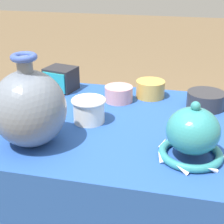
# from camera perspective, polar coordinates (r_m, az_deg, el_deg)

# --- Properties ---
(display_table) EXTENTS (1.07, 0.69, 0.70)m
(display_table) POSITION_cam_1_polar(r_m,az_deg,el_deg) (1.15, 0.30, -5.78)
(display_table) COLOR brown
(display_table) RESTS_ON ground_plane
(vase_tall_bulbous) EXTENTS (0.21, 0.21, 0.27)m
(vase_tall_bulbous) POSITION_cam_1_polar(r_m,az_deg,el_deg) (0.98, -13.59, 0.68)
(vase_tall_bulbous) COLOR slate
(vase_tall_bulbous) RESTS_ON display_table
(vase_dome_bell) EXTENTS (0.18, 0.19, 0.17)m
(vase_dome_bell) POSITION_cam_1_polar(r_m,az_deg,el_deg) (0.93, 13.22, -3.83)
(vase_dome_bell) COLOR teal
(vase_dome_bell) RESTS_ON display_table
(mosaic_tile_box) EXTENTS (0.13, 0.13, 0.09)m
(mosaic_tile_box) POSITION_cam_1_polar(r_m,az_deg,el_deg) (1.41, -8.50, 5.47)
(mosaic_tile_box) COLOR #232328
(mosaic_tile_box) RESTS_ON display_table
(pot_squat_rose) EXTENTS (0.10, 0.10, 0.06)m
(pot_squat_rose) POSITION_cam_1_polar(r_m,az_deg,el_deg) (1.28, 1.12, 3.04)
(pot_squat_rose) COLOR #D19399
(pot_squat_rose) RESTS_ON display_table
(cup_wide_ivory) EXTENTS (0.11, 0.11, 0.08)m
(cup_wide_ivory) POSITION_cam_1_polar(r_m,az_deg,el_deg) (1.12, -3.87, 0.44)
(cup_wide_ivory) COLOR white
(cup_wide_ivory) RESTS_ON display_table
(pot_squat_charcoal) EXTENTS (0.13, 0.13, 0.06)m
(pot_squat_charcoal) POSITION_cam_1_polar(r_m,az_deg,el_deg) (1.27, 15.30, 1.93)
(pot_squat_charcoal) COLOR #2D2D33
(pot_squat_charcoal) RESTS_ON display_table
(pot_squat_ochre) EXTENTS (0.11, 0.11, 0.06)m
(pot_squat_ochre) POSITION_cam_1_polar(r_m,az_deg,el_deg) (1.33, 6.39, 3.83)
(pot_squat_ochre) COLOR gold
(pot_squat_ochre) RESTS_ON display_table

